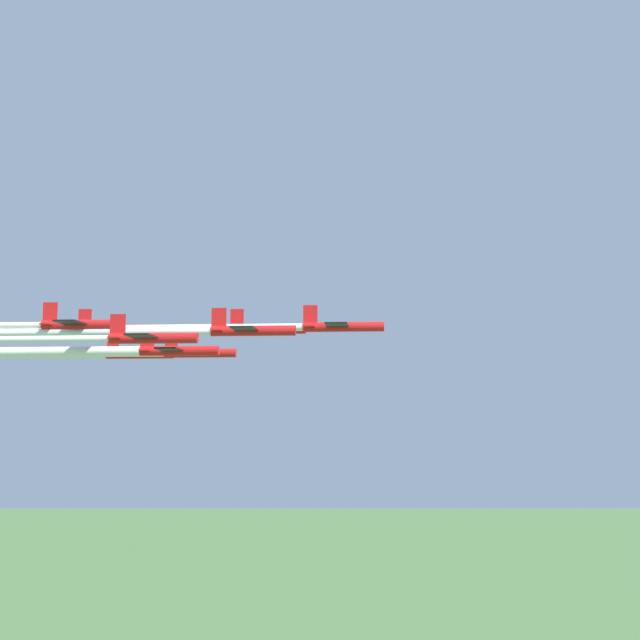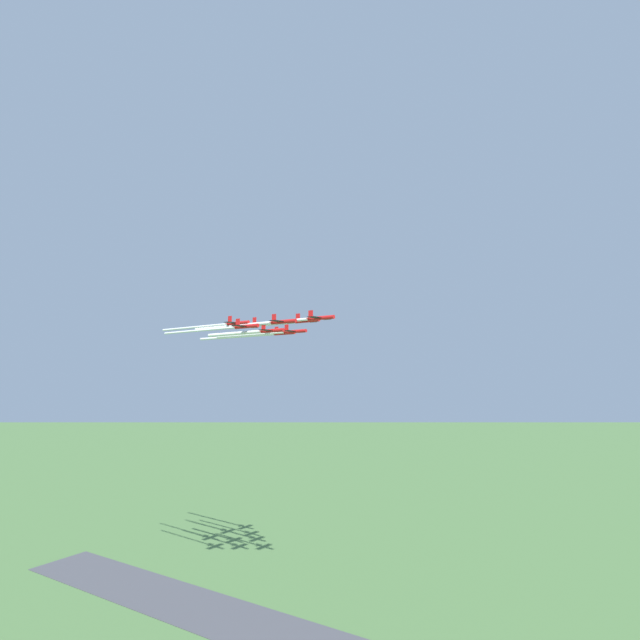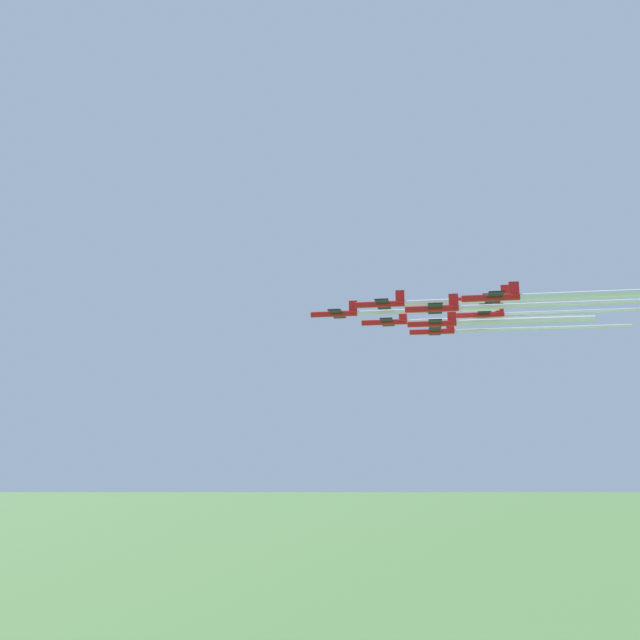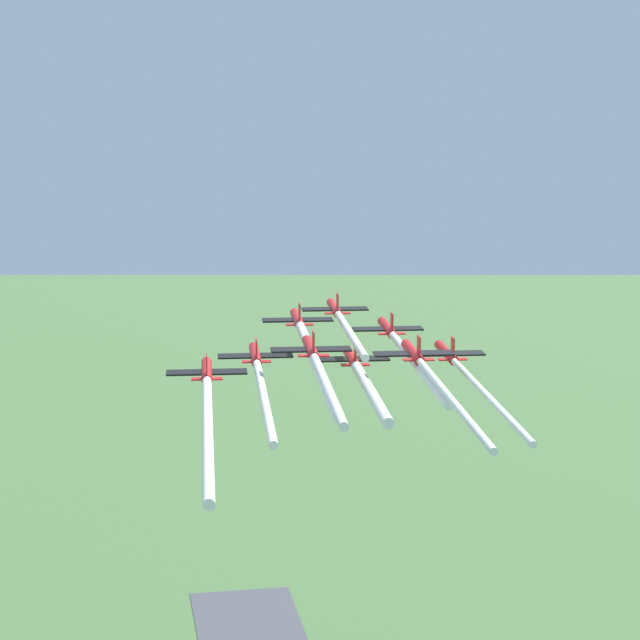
% 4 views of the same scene
% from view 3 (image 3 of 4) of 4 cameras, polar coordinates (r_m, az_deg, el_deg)
% --- Properties ---
extents(jet_0, '(10.75, 11.25, 3.75)m').
position_cam_3_polar(jet_0, '(148.98, 1.46, 0.58)').
color(jet_0, red).
extents(jet_1, '(10.75, 11.25, 3.75)m').
position_cam_3_polar(jet_1, '(141.25, 5.66, 1.47)').
color(jet_1, red).
extents(jet_2, '(10.75, 11.25, 3.75)m').
position_cam_3_polar(jet_2, '(154.12, 6.07, -0.18)').
color(jet_2, red).
extents(jet_3, '(10.75, 11.25, 3.75)m').
position_cam_3_polar(jet_3, '(133.66, 10.36, 1.05)').
color(jet_3, red).
extents(jet_4, '(10.75, 11.25, 3.75)m').
position_cam_3_polar(jet_4, '(146.76, 10.36, -0.32)').
color(jet_4, red).
extents(jet_5, '(10.75, 11.25, 3.75)m').
position_cam_3_polar(jet_5, '(160.14, 10.35, -1.03)').
color(jet_5, red).
extents(jet_6, '(10.75, 11.25, 3.75)m').
position_cam_3_polar(jet_6, '(127.77, 15.51, 2.01)').
color(jet_6, red).
extents(jet_7, '(10.75, 11.25, 3.75)m').
position_cam_3_polar(jet_7, '(141.48, 14.97, 1.87)').
color(jet_7, red).
extents(jet_8, '(10.75, 11.25, 3.75)m').
position_cam_3_polar(jet_8, '(154.48, 14.58, 0.47)').
color(jet_8, red).
extents(smoke_trail_0, '(5.90, 32.44, 1.07)m').
position_cam_3_polar(smoke_trail_0, '(147.36, 9.74, 0.85)').
color(smoke_trail_0, white).
extents(smoke_trail_1, '(9.02, 51.93, 1.28)m').
position_cam_3_polar(smoke_trail_1, '(142.41, 18.32, 1.86)').
color(smoke_trail_1, white).
extents(smoke_trail_2, '(7.29, 41.79, 1.06)m').
position_cam_3_polar(smoke_trail_2, '(154.57, 15.79, 0.13)').
color(smoke_trail_2, white).
extents(smoke_trail_3, '(6.98, 40.03, 1.02)m').
position_cam_3_polar(smoke_trail_3, '(136.24, 21.06, 1.37)').
color(smoke_trail_3, white).
extents(smoke_trail_4, '(5.84, 30.03, 1.38)m').
position_cam_3_polar(smoke_trail_4, '(148.29, 18.19, -0.07)').
color(smoke_trail_4, white).
extents(smoke_trail_5, '(7.01, 41.48, 0.82)m').
position_cam_3_polar(smoke_trail_5, '(162.42, 19.57, -0.72)').
color(smoke_trail_5, white).
extents(smoke_trail_7, '(6.03, 33.49, 1.04)m').
position_cam_3_polar(smoke_trail_7, '(145.09, 23.65, 2.09)').
color(smoke_trail_7, white).
extents(smoke_trail_8, '(6.92, 40.68, 0.85)m').
position_cam_3_polar(smoke_trail_8, '(158.63, 23.85, 0.75)').
color(smoke_trail_8, white).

